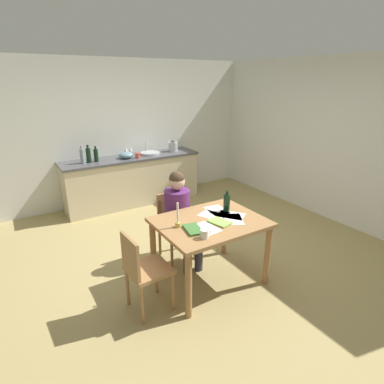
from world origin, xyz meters
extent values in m
cube|color=tan|center=(0.00, 0.00, -0.02)|extent=(5.20, 5.20, 0.04)
cube|color=silver|center=(0.00, 2.60, 1.30)|extent=(5.20, 0.12, 2.60)
cube|color=silver|center=(2.60, 0.00, 1.30)|extent=(0.12, 5.20, 2.60)
cube|color=beige|center=(0.00, 2.24, 0.43)|extent=(2.49, 0.60, 0.86)
cube|color=#4C4C51|center=(0.00, 2.24, 0.88)|extent=(2.53, 0.64, 0.04)
cube|color=#9E7042|center=(-0.19, -0.55, 0.75)|extent=(1.16, 0.91, 0.04)
cylinder|color=#9E7042|center=(-0.71, -0.94, 0.36)|extent=(0.07, 0.07, 0.73)
cylinder|color=#9E7042|center=(0.34, -0.94, 0.36)|extent=(0.07, 0.07, 0.73)
cylinder|color=#9E7042|center=(-0.71, -0.15, 0.36)|extent=(0.07, 0.07, 0.73)
cylinder|color=#9E7042|center=(0.34, -0.15, 0.36)|extent=(0.07, 0.07, 0.73)
cube|color=#9E7042|center=(-0.26, 0.09, 0.45)|extent=(0.40, 0.40, 0.04)
cube|color=#9E7042|center=(-0.25, 0.28, 0.66)|extent=(0.36, 0.03, 0.40)
cylinder|color=#9E7042|center=(-0.43, -0.08, 0.22)|extent=(0.04, 0.04, 0.44)
cylinder|color=#9E7042|center=(-0.09, -0.08, 0.22)|extent=(0.04, 0.04, 0.44)
cylinder|color=#9E7042|center=(-0.42, 0.26, 0.22)|extent=(0.04, 0.04, 0.44)
cylinder|color=#9E7042|center=(-0.08, 0.26, 0.22)|extent=(0.04, 0.04, 0.44)
cylinder|color=#592666|center=(-0.26, 0.07, 0.70)|extent=(0.32, 0.32, 0.50)
sphere|color=#D8AD8C|center=(-0.26, 0.07, 1.06)|extent=(0.20, 0.20, 0.20)
sphere|color=#473323|center=(-0.26, 0.07, 1.10)|extent=(0.19, 0.19, 0.19)
cylinder|color=#383847|center=(-0.34, -0.12, 0.45)|extent=(0.13, 0.38, 0.13)
cylinder|color=#383847|center=(-0.34, -0.31, 0.23)|extent=(0.10, 0.10, 0.45)
cylinder|color=#383847|center=(-0.18, -0.12, 0.45)|extent=(0.13, 0.38, 0.13)
cylinder|color=#383847|center=(-0.18, -0.31, 0.23)|extent=(0.10, 0.10, 0.45)
cube|color=#9E7042|center=(-0.97, -0.61, 0.45)|extent=(0.42, 0.42, 0.04)
cube|color=#9E7042|center=(-1.15, -0.62, 0.66)|extent=(0.05, 0.36, 0.40)
cylinder|color=#9E7042|center=(-0.79, -0.77, 0.22)|extent=(0.04, 0.04, 0.44)
cylinder|color=#9E7042|center=(-0.81, -0.43, 0.22)|extent=(0.04, 0.04, 0.44)
cylinder|color=#9E7042|center=(-1.13, -0.79, 0.22)|extent=(0.04, 0.04, 0.44)
cylinder|color=#9E7042|center=(-1.15, -0.45, 0.22)|extent=(0.04, 0.04, 0.44)
cylinder|color=white|center=(-0.46, -0.84, 0.81)|extent=(0.08, 0.08, 0.09)
torus|color=white|center=(-0.41, -0.84, 0.82)|extent=(0.06, 0.01, 0.06)
cylinder|color=gold|center=(-0.56, -0.49, 0.79)|extent=(0.06, 0.06, 0.05)
cylinder|color=white|center=(-0.56, -0.49, 0.93)|extent=(0.02, 0.02, 0.22)
cube|color=#3E6F32|center=(-0.47, -0.65, 0.78)|extent=(0.20, 0.28, 0.03)
cube|color=#8FB852|center=(-0.13, -0.65, 0.78)|extent=(0.21, 0.27, 0.02)
cube|color=white|center=(0.05, -0.35, 0.77)|extent=(0.24, 0.32, 0.00)
cube|color=white|center=(-0.08, -0.44, 0.77)|extent=(0.31, 0.35, 0.00)
cube|color=white|center=(-0.33, -0.68, 0.77)|extent=(0.24, 0.32, 0.00)
cube|color=white|center=(0.10, -0.55, 0.77)|extent=(0.34, 0.36, 0.00)
cube|color=white|center=(0.05, -0.65, 0.77)|extent=(0.32, 0.36, 0.00)
cylinder|color=black|center=(0.13, -0.42, 0.87)|extent=(0.08, 0.08, 0.20)
cylinder|color=black|center=(0.13, -0.42, 0.99)|extent=(0.04, 0.04, 0.05)
cylinder|color=#B2B7BC|center=(0.37, 2.24, 0.92)|extent=(0.36, 0.36, 0.04)
cylinder|color=silver|center=(0.37, 2.40, 1.02)|extent=(0.02, 0.02, 0.24)
cylinder|color=#8C999E|center=(-0.87, 2.21, 1.02)|extent=(0.08, 0.08, 0.24)
cylinder|color=#8C999E|center=(-0.87, 2.21, 1.17)|extent=(0.03, 0.03, 0.06)
cylinder|color=black|center=(-0.77, 2.22, 1.02)|extent=(0.08, 0.08, 0.24)
cylinder|color=black|center=(-0.77, 2.22, 1.17)|extent=(0.04, 0.04, 0.06)
cylinder|color=black|center=(-0.64, 2.21, 1.01)|extent=(0.07, 0.07, 0.22)
cylinder|color=black|center=(-0.64, 2.21, 1.14)|extent=(0.03, 0.03, 0.05)
ellipsoid|color=#668C99|center=(-0.12, 2.18, 0.96)|extent=(0.25, 0.25, 0.11)
cylinder|color=#B7BABF|center=(0.87, 2.24, 0.99)|extent=(0.18, 0.18, 0.18)
cone|color=#262628|center=(0.87, 2.24, 1.10)|extent=(0.11, 0.11, 0.04)
cylinder|color=silver|center=(0.05, 2.39, 0.90)|extent=(0.06, 0.06, 0.00)
cylinder|color=silver|center=(0.05, 2.39, 0.94)|extent=(0.01, 0.01, 0.07)
cone|color=silver|center=(0.05, 2.39, 1.01)|extent=(0.07, 0.07, 0.08)
cylinder|color=silver|center=(-0.04, 2.39, 0.90)|extent=(0.06, 0.06, 0.00)
cylinder|color=silver|center=(-0.04, 2.39, 0.94)|extent=(0.01, 0.01, 0.07)
cone|color=silver|center=(-0.04, 2.39, 1.01)|extent=(0.07, 0.07, 0.08)
cylinder|color=#D84C3F|center=(0.06, 2.09, 0.94)|extent=(0.08, 0.08, 0.09)
torus|color=#D84C3F|center=(0.11, 2.09, 0.95)|extent=(0.06, 0.01, 0.06)
camera|label=1|loc=(-2.00, -3.09, 2.24)|focal=29.13mm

